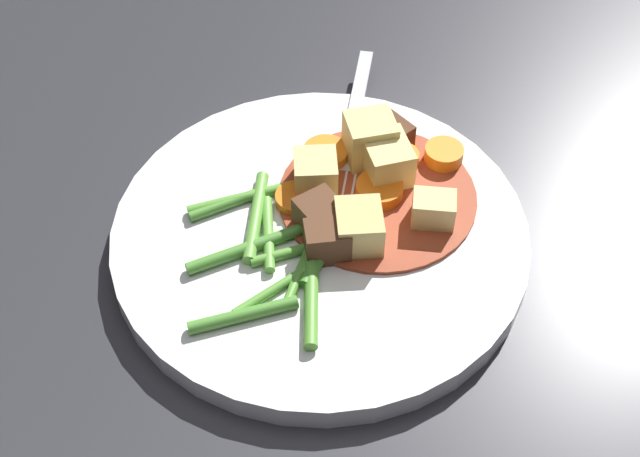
# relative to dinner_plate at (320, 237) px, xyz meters

# --- Properties ---
(ground_plane) EXTENTS (3.00, 3.00, 0.00)m
(ground_plane) POSITION_rel_dinner_plate_xyz_m (0.00, 0.00, -0.01)
(ground_plane) COLOR #2D2D33
(dinner_plate) EXTENTS (0.27, 0.27, 0.02)m
(dinner_plate) POSITION_rel_dinner_plate_xyz_m (0.00, 0.00, 0.00)
(dinner_plate) COLOR white
(dinner_plate) RESTS_ON ground_plane
(stew_sauce) EXTENTS (0.13, 0.13, 0.00)m
(stew_sauce) POSITION_rel_dinner_plate_xyz_m (0.05, -0.00, 0.01)
(stew_sauce) COLOR #93381E
(stew_sauce) RESTS_ON dinner_plate
(carrot_slice_0) EXTENTS (0.04, 0.04, 0.01)m
(carrot_slice_0) POSITION_rel_dinner_plate_xyz_m (0.05, -0.00, 0.01)
(carrot_slice_0) COLOR orange
(carrot_slice_0) RESTS_ON dinner_plate
(carrot_slice_1) EXTENTS (0.03, 0.03, 0.01)m
(carrot_slice_1) POSITION_rel_dinner_plate_xyz_m (0.08, 0.01, 0.01)
(carrot_slice_1) COLOR orange
(carrot_slice_1) RESTS_ON dinner_plate
(carrot_slice_2) EXTENTS (0.04, 0.04, 0.01)m
(carrot_slice_2) POSITION_rel_dinner_plate_xyz_m (-0.00, 0.03, 0.01)
(carrot_slice_2) COLOR orange
(carrot_slice_2) RESTS_ON dinner_plate
(carrot_slice_3) EXTENTS (0.04, 0.04, 0.01)m
(carrot_slice_3) POSITION_rel_dinner_plate_xyz_m (0.04, 0.05, 0.01)
(carrot_slice_3) COLOR orange
(carrot_slice_3) RESTS_ON dinner_plate
(carrot_slice_4) EXTENTS (0.03, 0.03, 0.01)m
(carrot_slice_4) POSITION_rel_dinner_plate_xyz_m (0.11, -0.00, 0.02)
(carrot_slice_4) COLOR orange
(carrot_slice_4) RESTS_ON dinner_plate
(potato_chunk_0) EXTENTS (0.03, 0.03, 0.02)m
(potato_chunk_0) POSITION_rel_dinner_plate_xyz_m (0.06, -0.04, 0.02)
(potato_chunk_0) COLOR #E5CC7A
(potato_chunk_0) RESTS_ON dinner_plate
(potato_chunk_1) EXTENTS (0.04, 0.04, 0.03)m
(potato_chunk_1) POSITION_rel_dinner_plate_xyz_m (0.02, 0.03, 0.02)
(potato_chunk_1) COLOR #E5CC7A
(potato_chunk_1) RESTS_ON dinner_plate
(potato_chunk_2) EXTENTS (0.04, 0.04, 0.03)m
(potato_chunk_2) POSITION_rel_dinner_plate_xyz_m (0.06, 0.01, 0.02)
(potato_chunk_2) COLOR #E5CC7A
(potato_chunk_2) RESTS_ON dinner_plate
(potato_chunk_3) EXTENTS (0.04, 0.04, 0.04)m
(potato_chunk_3) POSITION_rel_dinner_plate_xyz_m (0.07, 0.03, 0.03)
(potato_chunk_3) COLOR #E5CC7A
(potato_chunk_3) RESTS_ON dinner_plate
(potato_chunk_4) EXTENTS (0.04, 0.04, 0.03)m
(potato_chunk_4) POSITION_rel_dinner_plate_xyz_m (0.01, -0.02, 0.02)
(potato_chunk_4) COLOR #DBBC6B
(potato_chunk_4) RESTS_ON dinner_plate
(meat_chunk_0) EXTENTS (0.02, 0.03, 0.02)m
(meat_chunk_0) POSITION_rel_dinner_plate_xyz_m (0.09, 0.04, 0.02)
(meat_chunk_0) COLOR #4C2B19
(meat_chunk_0) RESTS_ON dinner_plate
(meat_chunk_1) EXTENTS (0.04, 0.03, 0.02)m
(meat_chunk_1) POSITION_rel_dinner_plate_xyz_m (-0.01, -0.02, 0.02)
(meat_chunk_1) COLOR #56331E
(meat_chunk_1) RESTS_ON dinner_plate
(meat_chunk_2) EXTENTS (0.03, 0.03, 0.02)m
(meat_chunk_2) POSITION_rel_dinner_plate_xyz_m (-0.00, -0.00, 0.02)
(meat_chunk_2) COLOR #56331E
(meat_chunk_2) RESTS_ON dinner_plate
(green_bean_0) EXTENTS (0.06, 0.01, 0.01)m
(green_bean_0) POSITION_rel_dinner_plate_xyz_m (-0.05, -0.03, 0.01)
(green_bean_0) COLOR #599E38
(green_bean_0) RESTS_ON dinner_plate
(green_bean_1) EXTENTS (0.06, 0.02, 0.01)m
(green_bean_1) POSITION_rel_dinner_plate_xyz_m (-0.02, -0.01, 0.01)
(green_bean_1) COLOR #599E38
(green_bean_1) RESTS_ON dinner_plate
(green_bean_2) EXTENTS (0.08, 0.02, 0.01)m
(green_bean_2) POSITION_rel_dinner_plate_xyz_m (-0.05, 0.01, 0.01)
(green_bean_2) COLOR #4C8E33
(green_bean_2) RESTS_ON dinner_plate
(green_bean_3) EXTENTS (0.05, 0.06, 0.01)m
(green_bean_3) POSITION_rel_dinner_plate_xyz_m (-0.03, 0.03, 0.01)
(green_bean_3) COLOR #66AD42
(green_bean_3) RESTS_ON dinner_plate
(green_bean_4) EXTENTS (0.07, 0.03, 0.01)m
(green_bean_4) POSITION_rel_dinner_plate_xyz_m (-0.08, -0.03, 0.01)
(green_bean_4) COLOR #4C8E33
(green_bean_4) RESTS_ON dinner_plate
(green_bean_5) EXTENTS (0.08, 0.03, 0.01)m
(green_bean_5) POSITION_rel_dinner_plate_xyz_m (-0.03, 0.05, 0.01)
(green_bean_5) COLOR #599E38
(green_bean_5) RESTS_ON dinner_plate
(green_bean_6) EXTENTS (0.06, 0.04, 0.01)m
(green_bean_6) POSITION_rel_dinner_plate_xyz_m (-0.01, -0.02, 0.01)
(green_bean_6) COLOR #4C8E33
(green_bean_6) RESTS_ON dinner_plate
(green_bean_7) EXTENTS (0.06, 0.07, 0.01)m
(green_bean_7) POSITION_rel_dinner_plate_xyz_m (-0.04, -0.04, 0.01)
(green_bean_7) COLOR #599E38
(green_bean_7) RESTS_ON dinner_plate
(green_bean_8) EXTENTS (0.05, 0.01, 0.01)m
(green_bean_8) POSITION_rel_dinner_plate_xyz_m (-0.04, 0.05, 0.01)
(green_bean_8) COLOR #4C8E33
(green_bean_8) RESTS_ON dinner_plate
(green_bean_9) EXTENTS (0.04, 0.04, 0.01)m
(green_bean_9) POSITION_rel_dinner_plate_xyz_m (-0.03, -0.02, 0.01)
(green_bean_9) COLOR #599E38
(green_bean_9) RESTS_ON dinner_plate
(green_bean_10) EXTENTS (0.04, 0.06, 0.01)m
(green_bean_10) POSITION_rel_dinner_plate_xyz_m (-0.03, 0.01, 0.01)
(green_bean_10) COLOR #66AD42
(green_bean_10) RESTS_ON dinner_plate
(fork) EXTENTS (0.13, 0.14, 0.00)m
(fork) POSITION_rel_dinner_plate_xyz_m (0.07, 0.06, 0.01)
(fork) COLOR silver
(fork) RESTS_ON dinner_plate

